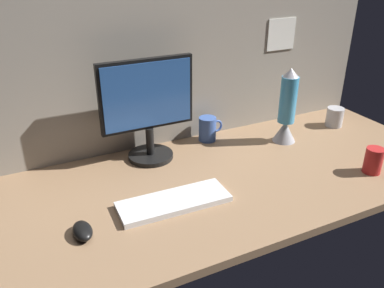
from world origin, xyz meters
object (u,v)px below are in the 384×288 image
at_px(monitor, 148,106).
at_px(mug_steel, 335,117).
at_px(mug_red_plastic, 373,161).
at_px(mouse, 82,231).
at_px(mug_ceramic_blue, 208,129).
at_px(keyboard, 174,202).
at_px(lava_lamp, 287,112).

relative_size(monitor, mug_steel, 4.52).
distance_m(mug_steel, mug_red_plastic, 0.44).
bearing_deg(mug_red_plastic, monitor, 145.77).
xyz_separation_m(mouse, mug_ceramic_blue, (0.64, 0.42, 0.04)).
xyz_separation_m(mouse, mug_red_plastic, (1.06, -0.10, 0.03)).
bearing_deg(monitor, keyboard, -97.78).
relative_size(mug_steel, mug_red_plastic, 0.89).
height_order(mouse, mug_steel, mug_steel).
relative_size(mug_red_plastic, lava_lamp, 0.31).
height_order(mug_red_plastic, lava_lamp, lava_lamp).
bearing_deg(mug_ceramic_blue, mouse, -146.85).
height_order(keyboard, mug_red_plastic, mug_red_plastic).
bearing_deg(keyboard, monitor, 84.01).
height_order(monitor, mug_steel, monitor).
relative_size(monitor, mug_red_plastic, 4.04).
relative_size(mouse, mug_ceramic_blue, 0.86).
distance_m(keyboard, mug_ceramic_blue, 0.51).
relative_size(mouse, lava_lamp, 0.30).
distance_m(mouse, lava_lamp, 0.98).
distance_m(mouse, mug_ceramic_blue, 0.76).
distance_m(mouse, mug_steel, 1.28).
height_order(mouse, mug_red_plastic, mug_red_plastic).
relative_size(mug_ceramic_blue, mug_steel, 1.26).
relative_size(mouse, mug_steel, 1.08).
height_order(monitor, mug_ceramic_blue, monitor).
xyz_separation_m(mug_steel, lava_lamp, (-0.32, -0.03, 0.09)).
distance_m(mug_red_plastic, lava_lamp, 0.40).
distance_m(monitor, mug_steel, 0.92).
height_order(mouse, lava_lamp, lava_lamp).
height_order(mug_steel, lava_lamp, lava_lamp).
height_order(monitor, keyboard, monitor).
xyz_separation_m(keyboard, mug_steel, (0.95, 0.26, 0.03)).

